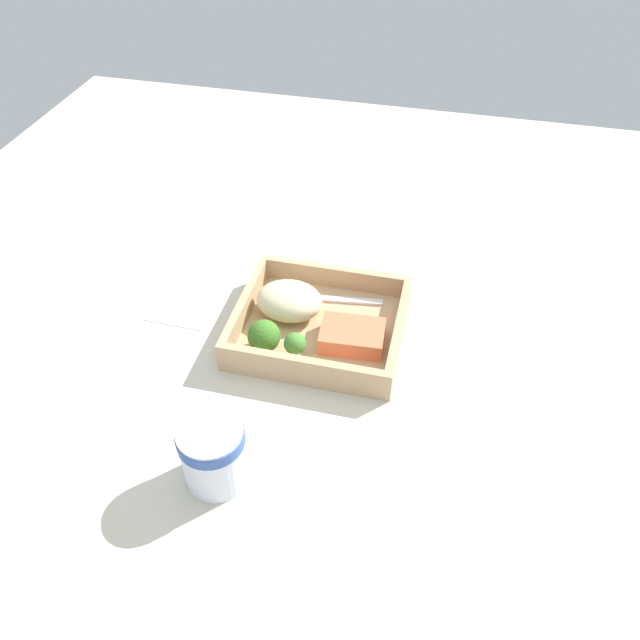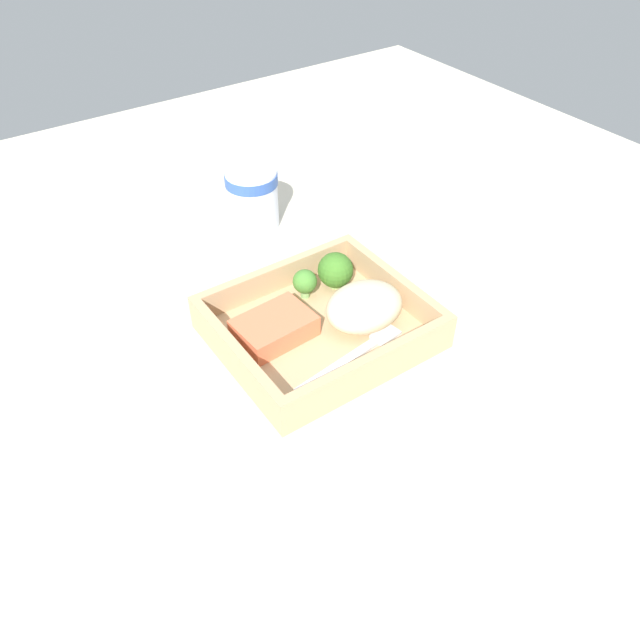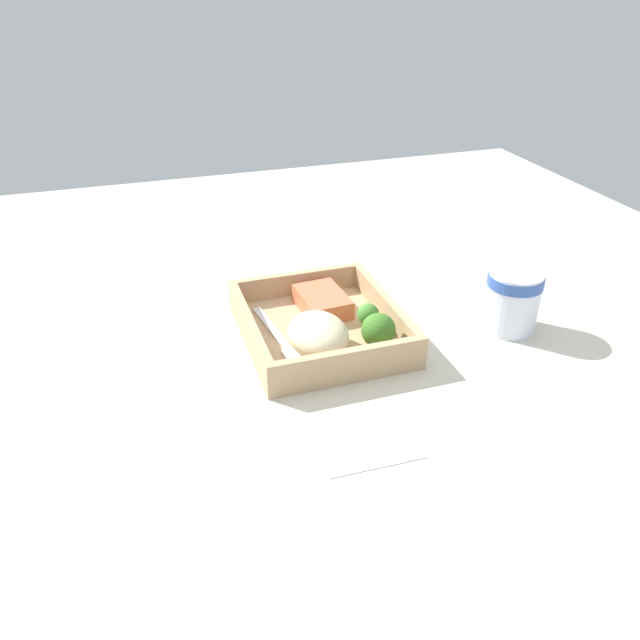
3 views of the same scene
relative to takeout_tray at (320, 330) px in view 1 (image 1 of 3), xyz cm
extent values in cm
cube|color=beige|center=(0.00, 0.00, -1.60)|extent=(160.00, 160.00, 2.00)
cube|color=tan|center=(0.00, 0.00, 0.00)|extent=(24.27, 21.26, 1.20)
cube|color=tan|center=(0.00, -10.03, 2.38)|extent=(24.27, 1.20, 3.57)
cube|color=tan|center=(0.00, 10.03, 2.38)|extent=(24.27, 1.20, 3.57)
cube|color=tan|center=(-11.54, 0.00, 2.38)|extent=(1.20, 18.86, 3.57)
cube|color=tan|center=(11.54, 0.00, 2.38)|extent=(1.20, 18.86, 3.57)
cube|color=#EA6F49|center=(-5.21, 2.06, 1.98)|extent=(9.44, 6.96, 2.75)
ellipsoid|color=beige|center=(5.17, -1.96, 3.10)|extent=(9.95, 7.99, 5.01)
cylinder|color=#7FA359|center=(6.64, 6.05, 1.21)|extent=(1.78, 1.78, 1.22)
sphere|color=#3C7124|center=(6.64, 6.05, 3.11)|extent=(4.68, 4.68, 4.68)
cylinder|color=#80AF65|center=(2.07, 6.39, 1.38)|extent=(1.19, 1.19, 1.56)
sphere|color=#458130|center=(2.07, 6.39, 3.02)|extent=(3.14, 3.14, 3.14)
cube|color=silver|center=(-2.04, -6.55, 0.82)|extent=(12.44, 2.72, 0.44)
cube|color=silver|center=(5.79, -5.51, 0.82)|extent=(3.66, 2.63, 0.44)
cylinder|color=white|center=(6.26, 26.75, 3.92)|extent=(7.58, 7.58, 9.03)
cylinder|color=#3356A8|center=(6.26, 26.75, 7.22)|extent=(7.81, 7.81, 1.63)
cube|color=white|center=(22.21, -2.09, -0.48)|extent=(10.23, 11.60, 0.24)
camera|label=1|loc=(-15.41, 64.59, 64.54)|focal=35.00mm
camera|label=2|loc=(-32.24, -46.58, 51.43)|focal=35.00mm
camera|label=3|loc=(71.82, -23.51, 46.22)|focal=35.00mm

